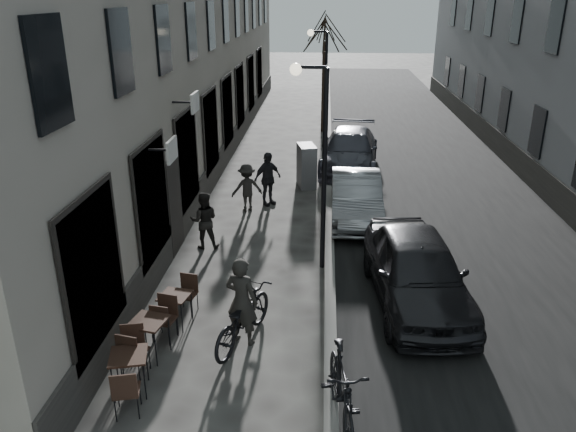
# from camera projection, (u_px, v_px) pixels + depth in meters

# --- Properties ---
(road) EXTENTS (7.30, 60.00, 0.00)m
(road) POSITION_uv_depth(u_px,v_px,m) (416.00, 161.00, 23.45)
(road) COLOR black
(road) RESTS_ON ground
(kerb) EXTENTS (0.25, 60.00, 0.12)m
(kerb) POSITION_uv_depth(u_px,v_px,m) (329.00, 158.00, 23.65)
(kerb) COLOR gray
(kerb) RESTS_ON ground
(streetlamp_near) EXTENTS (0.90, 0.28, 5.09)m
(streetlamp_near) POSITION_uv_depth(u_px,v_px,m) (318.00, 147.00, 13.26)
(streetlamp_near) COLOR black
(streetlamp_near) RESTS_ON ground
(streetlamp_far) EXTENTS (0.90, 0.28, 5.09)m
(streetlamp_far) POSITION_uv_depth(u_px,v_px,m) (322.00, 76.00, 24.37)
(streetlamp_far) COLOR black
(streetlamp_far) RESTS_ON ground
(tree_near) EXTENTS (2.40, 2.40, 5.70)m
(tree_near) POSITION_uv_depth(u_px,v_px,m) (325.00, 35.00, 26.58)
(tree_near) COLOR black
(tree_near) RESTS_ON ground
(tree_far) EXTENTS (2.40, 2.40, 5.70)m
(tree_far) POSITION_uv_depth(u_px,v_px,m) (325.00, 27.00, 32.14)
(tree_far) COLOR black
(tree_far) RESTS_ON ground
(bistro_set_a) EXTENTS (0.76, 1.60, 0.91)m
(bistro_set_a) POSITION_uv_depth(u_px,v_px,m) (130.00, 369.00, 9.77)
(bistro_set_a) COLOR black
(bistro_set_a) RESTS_ON ground
(bistro_set_b) EXTENTS (0.78, 1.63, 0.93)m
(bistro_set_b) POSITION_uv_depth(u_px,v_px,m) (150.00, 334.00, 10.74)
(bistro_set_b) COLOR black
(bistro_set_b) RESTS_ON ground
(bistro_set_c) EXTENTS (0.70, 1.51, 0.86)m
(bistro_set_c) POSITION_uv_depth(u_px,v_px,m) (176.00, 307.00, 11.74)
(bistro_set_c) COLOR black
(bistro_set_c) RESTS_ON ground
(utility_cabinet) EXTENTS (0.78, 1.12, 1.52)m
(utility_cabinet) POSITION_uv_depth(u_px,v_px,m) (307.00, 166.00, 20.12)
(utility_cabinet) COLOR slate
(utility_cabinet) RESTS_ON ground
(bicycle) EXTENTS (1.46, 2.30, 1.14)m
(bicycle) POSITION_uv_depth(u_px,v_px,m) (242.00, 317.00, 11.14)
(bicycle) COLOR black
(bicycle) RESTS_ON ground
(cyclist_rider) EXTENTS (0.79, 0.65, 1.87)m
(cyclist_rider) POSITION_uv_depth(u_px,v_px,m) (242.00, 301.00, 11.01)
(cyclist_rider) COLOR #272522
(cyclist_rider) RESTS_ON ground
(pedestrian_near) EXTENTS (0.85, 0.70, 1.60)m
(pedestrian_near) POSITION_uv_depth(u_px,v_px,m) (204.00, 220.00, 15.24)
(pedestrian_near) COLOR black
(pedestrian_near) RESTS_ON ground
(pedestrian_mid) EXTENTS (1.14, 0.90, 1.55)m
(pedestrian_mid) POSITION_uv_depth(u_px,v_px,m) (247.00, 188.00, 17.85)
(pedestrian_mid) COLOR #262421
(pedestrian_mid) RESTS_ON ground
(pedestrian_far) EXTENTS (1.06, 1.02, 1.78)m
(pedestrian_far) POSITION_uv_depth(u_px,v_px,m) (268.00, 179.00, 18.32)
(pedestrian_far) COLOR black
(pedestrian_far) RESTS_ON ground
(car_near) EXTENTS (2.31, 4.91, 1.62)m
(car_near) POSITION_uv_depth(u_px,v_px,m) (417.00, 270.00, 12.48)
(car_near) COLOR black
(car_near) RESTS_ON ground
(car_mid) EXTENTS (1.51, 4.27, 1.40)m
(car_mid) POSITION_uv_depth(u_px,v_px,m) (356.00, 197.00, 17.23)
(car_mid) COLOR #95989D
(car_mid) RESTS_ON ground
(car_far) EXTENTS (2.61, 5.41, 1.52)m
(car_far) POSITION_uv_depth(u_px,v_px,m) (350.00, 150.00, 22.07)
(car_far) COLOR #3B3C46
(car_far) RESTS_ON ground
(moped) EXTENTS (0.93, 2.29, 1.34)m
(moped) POSITION_uv_depth(u_px,v_px,m) (342.00, 391.00, 8.94)
(moped) COLOR black
(moped) RESTS_ON ground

